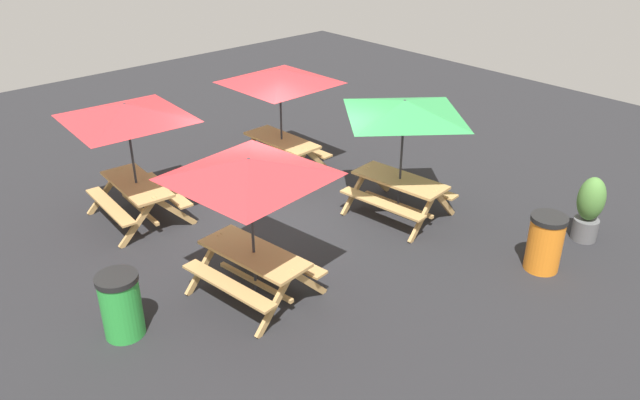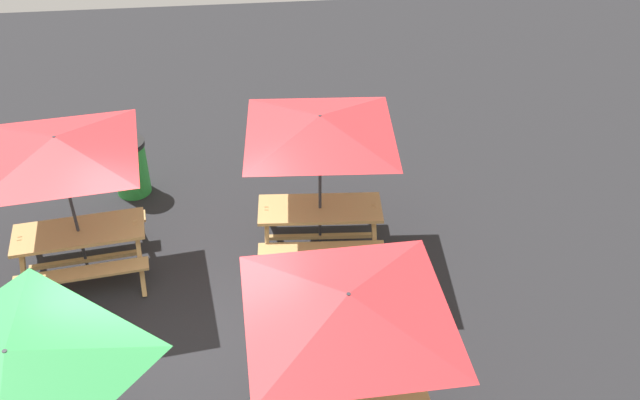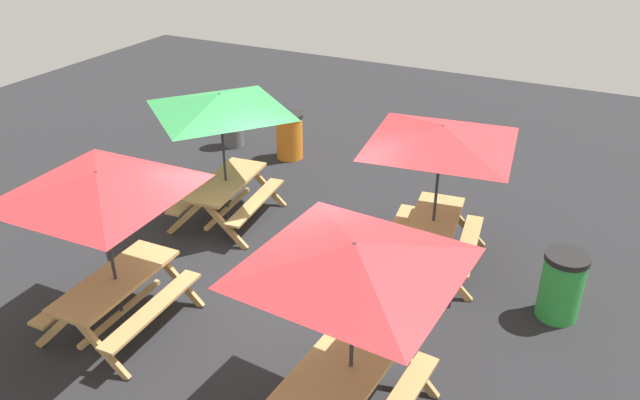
{
  "view_description": "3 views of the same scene",
  "coord_description": "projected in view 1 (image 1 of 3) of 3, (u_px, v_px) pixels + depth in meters",
  "views": [
    {
      "loc": [
        -8.21,
        6.33,
        5.75
      ],
      "look_at": [
        -1.18,
        0.0,
        0.9
      ],
      "focal_mm": 35.0,
      "sensor_mm": 36.0,
      "label": 1
    },
    {
      "loc": [
        0.95,
        -6.33,
        7.03
      ],
      "look_at": [
        1.83,
        1.89,
        0.9
      ],
      "focal_mm": 40.0,
      "sensor_mm": 36.0,
      "label": 2
    },
    {
      "loc": [
        6.49,
        3.87,
        5.43
      ],
      "look_at": [
        -1.18,
        0.0,
        0.9
      ],
      "focal_mm": 35.0,
      "sensor_mm": 36.0,
      "label": 3
    }
  ],
  "objects": [
    {
      "name": "picnic_table_0",
      "position": [
        127.0,
        120.0,
        11.0
      ],
      "size": [
        2.82,
        2.82,
        2.34
      ],
      "rotation": [
        0.0,
        0.0,
        -0.07
      ],
      "color": "tan",
      "rests_on": "ground"
    },
    {
      "name": "potted_plant_0",
      "position": [
        589.0,
        208.0,
        10.96
      ],
      "size": [
        0.47,
        0.47,
        1.21
      ],
      "color": "#59595B",
      "rests_on": "ground"
    },
    {
      "name": "picnic_table_2",
      "position": [
        250.0,
        178.0,
        8.84
      ],
      "size": [
        2.81,
        2.81,
        2.34
      ],
      "rotation": [
        0.0,
        0.0,
        0.13
      ],
      "color": "tan",
      "rests_on": "ground"
    },
    {
      "name": "picnic_table_1",
      "position": [
        404.0,
        117.0,
        11.15
      ],
      "size": [
        2.21,
        2.21,
        2.34
      ],
      "rotation": [
        0.0,
        0.0,
        0.11
      ],
      "color": "tan",
      "rests_on": "ground"
    },
    {
      "name": "picnic_table_3",
      "position": [
        280.0,
        84.0,
        12.96
      ],
      "size": [
        2.83,
        2.83,
        2.34
      ],
      "rotation": [
        0.0,
        0.0,
        0.03
      ],
      "color": "tan",
      "rests_on": "ground"
    },
    {
      "name": "trash_bin_orange",
      "position": [
        545.0,
        243.0,
        10.16
      ],
      "size": [
        0.59,
        0.59,
        0.98
      ],
      "color": "orange",
      "rests_on": "ground"
    },
    {
      "name": "ground_plane",
      "position": [
        279.0,
        221.0,
        11.82
      ],
      "size": [
        24.0,
        24.0,
        0.0
      ],
      "primitive_type": "plane",
      "color": "#232326",
      "rests_on": "ground"
    },
    {
      "name": "trash_bin_green",
      "position": [
        121.0,
        305.0,
        8.66
      ],
      "size": [
        0.59,
        0.59,
        0.98
      ],
      "color": "green",
      "rests_on": "ground"
    }
  ]
}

